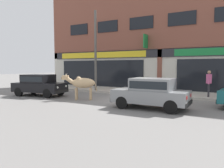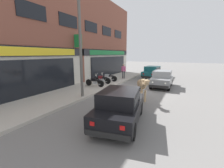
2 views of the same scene
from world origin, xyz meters
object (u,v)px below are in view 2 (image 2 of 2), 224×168
object	(u,v)px
cow	(142,85)
motorcycle_1	(102,79)
car_2	(152,72)
car_0	(120,105)
motorcycle_0	(95,82)
motorcycle_2	(108,78)
pedestrian	(124,70)
utility_pole	(81,49)
car_1	(162,78)

from	to	relation	value
cow	motorcycle_1	world-z (taller)	cow
car_2	car_0	bearing A→B (deg)	-173.82
car_0	motorcycle_0	bearing A→B (deg)	42.26
car_2	motorcycle_0	size ratio (longest dim) A/B	2.05
motorcycle_2	pedestrian	size ratio (longest dim) A/B	1.12
motorcycle_2	motorcycle_0	bearing A→B (deg)	-177.87
car_2	motorcycle_2	distance (m)	5.98
motorcycle_1	utility_pole	distance (m)	5.21
car_0	car_2	xyz separation A→B (m)	(12.67, 1.37, 0.00)
motorcycle_1	car_0	bearing A→B (deg)	-143.84
cow	motorcycle_0	bearing A→B (deg)	71.60
motorcycle_0	utility_pole	xyz separation A→B (m)	(-2.97, -0.99, 2.65)
motorcycle_2	car_2	bearing A→B (deg)	-34.35
car_2	cow	bearing A→B (deg)	-171.97
car_1	car_2	bearing A→B (deg)	21.78
car_2	utility_pole	xyz separation A→B (m)	(-10.53, 2.28, 2.38)
pedestrian	utility_pole	distance (m)	8.29
car_2	motorcycle_0	world-z (taller)	car_2
utility_pole	car_2	bearing A→B (deg)	-12.21
car_2	utility_pole	world-z (taller)	utility_pole
motorcycle_1	pedestrian	bearing A→B (deg)	-10.22
motorcycle_1	utility_pole	world-z (taller)	utility_pole
car_1	motorcycle_0	distance (m)	5.93
car_1	pedestrian	bearing A→B (deg)	66.13
car_0	motorcycle_1	size ratio (longest dim) A/B	2.09
car_1	motorcycle_2	xyz separation A→B (m)	(-0.43, 5.17, -0.27)
car_0	motorcycle_2	bearing A→B (deg)	31.49
motorcycle_2	utility_pole	size ratio (longest dim) A/B	0.29
cow	pedestrian	world-z (taller)	pedestrian
motorcycle_2	utility_pole	bearing A→B (deg)	-168.96
car_1	motorcycle_2	size ratio (longest dim) A/B	2.04
car_2	pedestrian	world-z (taller)	pedestrian
motorcycle_1	car_2	bearing A→B (deg)	-28.60
cow	motorcycle_2	world-z (taller)	cow
motorcycle_0	motorcycle_2	world-z (taller)	same
cow	car_2	bearing A→B (deg)	8.03
car_2	pedestrian	distance (m)	3.70
motorcycle_0	motorcycle_2	distance (m)	2.63
motorcycle_0	motorcycle_2	size ratio (longest dim) A/B	1.01
pedestrian	motorcycle_2	bearing A→B (deg)	164.72
motorcycle_1	motorcycle_2	distance (m)	1.25
car_0	pedestrian	bearing A→B (deg)	21.86
cow	utility_pole	xyz separation A→B (m)	(-1.45, 3.56, 2.19)
cow	pedestrian	bearing A→B (deg)	31.25
utility_pole	motorcycle_2	bearing A→B (deg)	11.04
car_0	pedestrian	size ratio (longest dim) A/B	2.37
car_1	motorcycle_1	xyz separation A→B (m)	(-1.68, 5.17, -0.27)
cow	motorcycle_1	size ratio (longest dim) A/B	1.07
car_0	motorcycle_2	size ratio (longest dim) A/B	2.12
car_0	cow	bearing A→B (deg)	1.45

